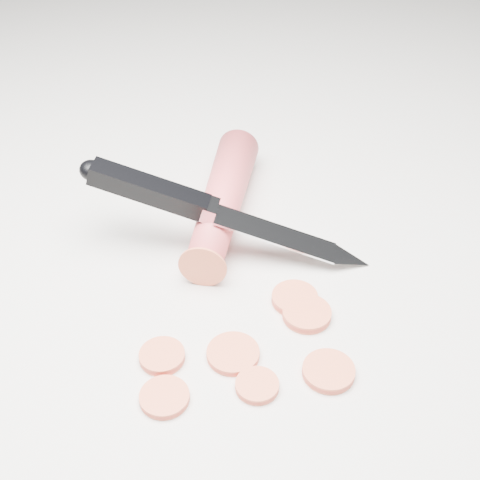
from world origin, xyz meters
TOP-DOWN VIEW (x-y plane):
  - ground at (0.00, 0.00)m, footprint 2.40×2.40m
  - carrot at (0.07, 0.07)m, footprint 0.15×0.14m
  - carrot_slice_0 at (-0.07, -0.06)m, footprint 0.03×0.03m
  - carrot_slice_1 at (-0.02, -0.06)m, footprint 0.04×0.04m
  - carrot_slice_2 at (0.05, -0.05)m, footprint 0.04×0.04m
  - carrot_slice_3 at (-0.02, -0.09)m, footprint 0.03×0.03m
  - carrot_slice_4 at (0.05, -0.07)m, footprint 0.04×0.04m
  - carrot_slice_5 at (-0.06, -0.03)m, footprint 0.03×0.03m
  - carrot_slice_6 at (0.03, -0.12)m, footprint 0.04×0.04m
  - kitchen_knife at (0.05, 0.03)m, footprint 0.18×0.19m

SIDE VIEW (x-z plane):
  - ground at x=0.00m, z-range 0.00..0.00m
  - carrot_slice_0 at x=-0.07m, z-range 0.00..0.01m
  - carrot_slice_1 at x=-0.02m, z-range 0.00..0.01m
  - carrot_slice_3 at x=-0.02m, z-range 0.00..0.01m
  - carrot_slice_5 at x=-0.06m, z-range 0.00..0.01m
  - carrot_slice_6 at x=0.03m, z-range 0.00..0.01m
  - carrot_slice_4 at x=0.05m, z-range 0.00..0.01m
  - carrot_slice_2 at x=0.05m, z-range 0.00..0.01m
  - carrot at x=0.07m, z-range 0.00..0.04m
  - kitchen_knife at x=0.05m, z-range 0.00..0.08m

